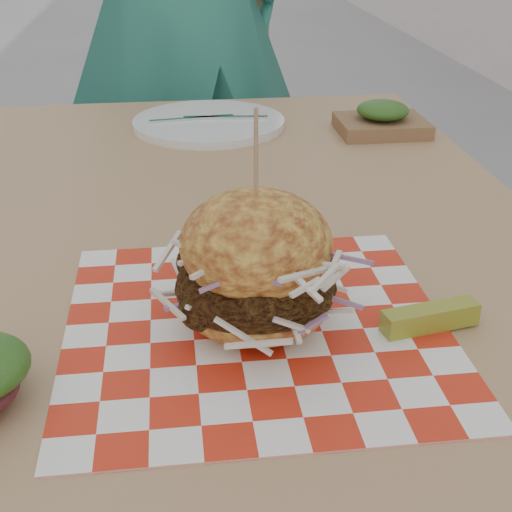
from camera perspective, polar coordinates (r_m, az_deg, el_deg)
The scene contains 7 objects.
patio_table at distance 0.94m, azimuth -2.02°, elevation -1.43°, with size 0.80×1.20×0.75m.
patio_chair at distance 1.96m, azimuth -4.26°, elevation 10.01°, with size 0.50×0.50×0.95m.
paper_liner at distance 0.68m, azimuth 0.00°, elevation -5.54°, with size 0.36×0.36×0.00m, color red.
sandwich at distance 0.65m, azimuth 0.00°, elevation -1.16°, with size 0.18×0.18×0.21m.
pickle_spear at distance 0.69m, azimuth 13.76°, elevation -4.80°, with size 0.10×0.02×0.02m, color olive.
place_setting at distance 1.29m, azimuth -3.80°, elevation 10.58°, with size 0.27×0.27×0.02m.
kraft_tray at distance 1.27m, azimuth 10.05°, elevation 10.67°, with size 0.15×0.12×0.06m.
Camera 1 is at (-0.19, -0.78, 1.12)m, focal length 50.00 mm.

